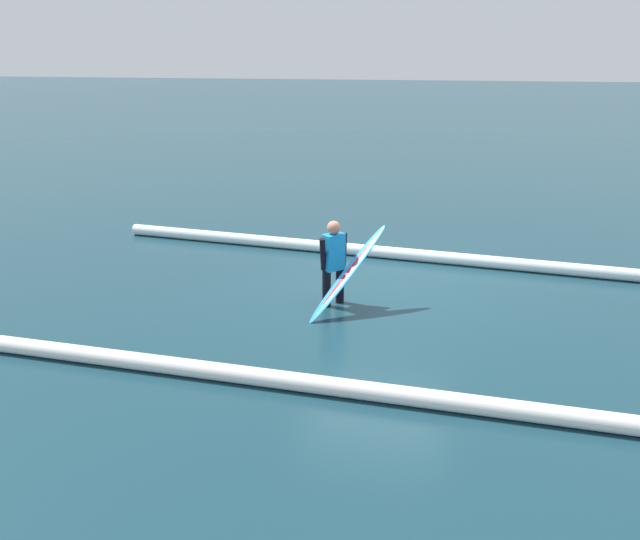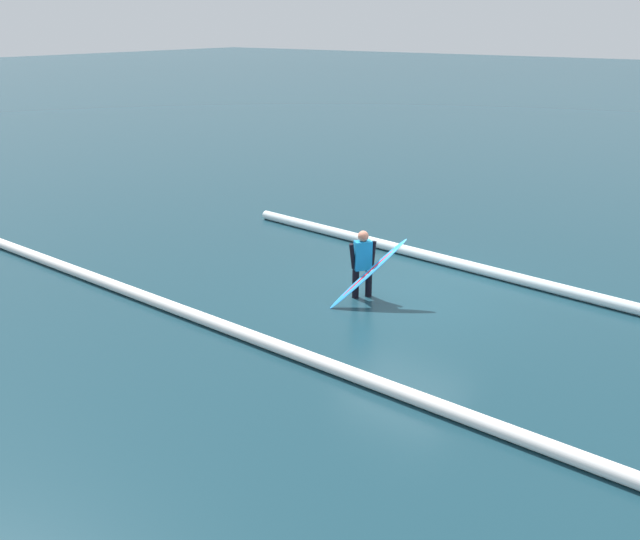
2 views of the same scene
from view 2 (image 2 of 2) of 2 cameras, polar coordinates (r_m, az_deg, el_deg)
ground_plane at (r=13.98m, az=7.60°, el=-1.98°), size 195.56×195.56×0.00m
surfer at (r=13.42m, az=3.68°, el=0.79°), size 0.37×0.51×1.42m
surfboard at (r=13.14m, az=4.17°, el=-0.32°), size 1.14×1.44×1.33m
wave_crest_foreground at (r=14.77m, az=18.09°, el=-1.10°), size 16.22×1.45×0.24m
wave_crest_midground at (r=11.77m, az=-5.69°, el=-5.80°), size 24.33×0.71×0.23m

